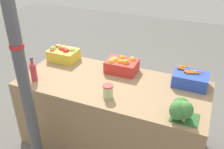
{
  "coord_description": "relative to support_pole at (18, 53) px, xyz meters",
  "views": [
    {
      "loc": [
        0.84,
        -1.96,
        2.06
      ],
      "look_at": [
        0.0,
        0.0,
        0.86
      ],
      "focal_mm": 40.0,
      "sensor_mm": 36.0,
      "label": 1
    }
  ],
  "objects": [
    {
      "name": "juice_bottle_cloudy",
      "position": [
        -0.39,
        0.43,
        -0.41
      ],
      "size": [
        0.07,
        0.07,
        0.29
      ],
      "color": "beige",
      "rests_on": "market_table"
    },
    {
      "name": "juice_bottle_ruby",
      "position": [
        -0.28,
        0.43,
        -0.43
      ],
      "size": [
        0.06,
        0.06,
        0.25
      ],
      "color": "#B2333D",
      "rests_on": "market_table"
    },
    {
      "name": "broccoli_pile",
      "position": [
        1.19,
        0.39,
        -0.44
      ],
      "size": [
        0.23,
        0.21,
        0.18
      ],
      "color": "#2D602D",
      "rests_on": "market_table"
    },
    {
      "name": "ground_plane",
      "position": [
        0.47,
        0.68,
        -1.3
      ],
      "size": [
        10.0,
        10.0,
        0.0
      ],
      "primitive_type": "plane",
      "color": "#605E59"
    },
    {
      "name": "support_pole",
      "position": [
        0.0,
        0.0,
        0.0
      ],
      "size": [
        0.11,
        0.11,
        2.59
      ],
      "color": "#4C4C51",
      "rests_on": "ground_plane"
    },
    {
      "name": "orange_crate",
      "position": [
        0.46,
        0.95,
        -0.45
      ],
      "size": [
        0.33,
        0.24,
        0.17
      ],
      "color": "red",
      "rests_on": "market_table"
    },
    {
      "name": "carrot_crate",
      "position": [
        1.18,
        0.95,
        -0.46
      ],
      "size": [
        0.33,
        0.24,
        0.16
      ],
      "color": "#2847B7",
      "rests_on": "market_table"
    },
    {
      "name": "pickle_jar",
      "position": [
        0.53,
        0.44,
        -0.47
      ],
      "size": [
        0.1,
        0.1,
        0.13
      ],
      "color": "#B2C684",
      "rests_on": "market_table"
    },
    {
      "name": "apple_crate",
      "position": [
        -0.27,
        0.95,
        -0.45
      ],
      "size": [
        0.33,
        0.24,
        0.17
      ],
      "color": "gold",
      "rests_on": "market_table"
    },
    {
      "name": "market_table",
      "position": [
        0.47,
        0.68,
        -0.91
      ],
      "size": [
        1.89,
        0.84,
        0.76
      ],
      "primitive_type": "cube",
      "color": "#937551",
      "rests_on": "ground_plane"
    }
  ]
}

